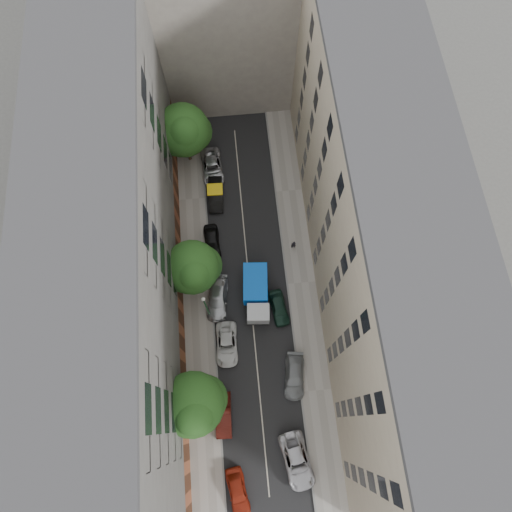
{
  "coord_description": "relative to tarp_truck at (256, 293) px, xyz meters",
  "views": [
    {
      "loc": [
        -0.61,
        -13.46,
        46.26
      ],
      "look_at": [
        0.81,
        1.3,
        6.0
      ],
      "focal_mm": 32.0,
      "sensor_mm": 36.0,
      "label": 1
    }
  ],
  "objects": [
    {
      "name": "car_left_4",
      "position": [
        -4.17,
        6.33,
        -0.81
      ],
      "size": [
        1.84,
        4.19,
        1.41
      ],
      "primitive_type": "imported",
      "rotation": [
        0.0,
        0.0,
        0.04
      ],
      "color": "black",
      "rests_on": "ground"
    },
    {
      "name": "building_left",
      "position": [
        -11.6,
        1.05,
        8.49
      ],
      "size": [
        8.0,
        44.0,
        20.0
      ],
      "primitive_type": "cube",
      "color": "#4E4C49",
      "rests_on": "ground"
    },
    {
      "name": "car_left_3",
      "position": [
        -3.98,
        0.01,
        -0.81
      ],
      "size": [
        2.7,
        5.12,
        1.41
      ],
      "primitive_type": "imported",
      "rotation": [
        0.0,
        0.0,
        -0.15
      ],
      "color": "#B1B2B6",
      "rests_on": "ground"
    },
    {
      "name": "tarp_truck",
      "position": [
        0.0,
        0.0,
        0.0
      ],
      "size": [
        2.81,
        6.12,
        2.75
      ],
      "rotation": [
        0.0,
        0.0,
        -0.09
      ],
      "color": "black",
      "rests_on": "ground"
    },
    {
      "name": "road_surface",
      "position": [
        -0.6,
        1.05,
        -1.5
      ],
      "size": [
        8.0,
        44.0,
        0.02
      ],
      "primitive_type": "cube",
      "color": "black",
      "rests_on": "ground"
    },
    {
      "name": "car_left_2",
      "position": [
        -3.4,
        -4.75,
        -0.88
      ],
      "size": [
        2.28,
        4.65,
        1.27
      ],
      "primitive_type": "imported",
      "rotation": [
        0.0,
        0.0,
        -0.04
      ],
      "color": "silver",
      "rests_on": "ground"
    },
    {
      "name": "car_right_1",
      "position": [
        2.94,
        -8.47,
        -0.85
      ],
      "size": [
        2.5,
        4.79,
        1.32
      ],
      "primitive_type": "imported",
      "rotation": [
        0.0,
        0.0,
        -0.15
      ],
      "color": "slate",
      "rests_on": "ground"
    },
    {
      "name": "ground",
      "position": [
        -0.6,
        1.05,
        -1.51
      ],
      "size": [
        120.0,
        120.0,
        0.0
      ],
      "primitive_type": "plane",
      "color": "#4C4C49",
      "rests_on": "ground"
    },
    {
      "name": "building_endcap",
      "position": [
        -0.6,
        29.05,
        7.49
      ],
      "size": [
        18.0,
        12.0,
        18.0
      ],
      "primitive_type": "cube",
      "color": "gray",
      "rests_on": "ground"
    },
    {
      "name": "lamp_post",
      "position": [
        -4.93,
        -1.52,
        2.67
      ],
      "size": [
        0.36,
        0.36,
        6.56
      ],
      "color": "#175324",
      "rests_on": "sidewalk_left"
    },
    {
      "name": "tree_far",
      "position": [
        -5.99,
        17.22,
        3.99
      ],
      "size": [
        5.89,
        5.71,
        8.35
      ],
      "color": "#382619",
      "rests_on": "sidewalk_left"
    },
    {
      "name": "car_right_2",
      "position": [
        2.2,
        -1.55,
        -0.85
      ],
      "size": [
        2.08,
        4.08,
        1.33
      ],
      "primitive_type": "imported",
      "rotation": [
        0.0,
        0.0,
        0.13
      ],
      "color": "#152F24",
      "rests_on": "ground"
    },
    {
      "name": "sidewalk_left",
      "position": [
        -6.1,
        1.05,
        -1.44
      ],
      "size": [
        3.0,
        44.0,
        0.15
      ],
      "primitive_type": "cube",
      "color": "gray",
      "rests_on": "ground"
    },
    {
      "name": "car_left_5",
      "position": [
        -3.4,
        12.05,
        -0.79
      ],
      "size": [
        1.67,
        4.46,
        1.45
      ],
      "primitive_type": "imported",
      "rotation": [
        0.0,
        0.0,
        -0.03
      ],
      "color": "black",
      "rests_on": "ground"
    },
    {
      "name": "sidewalk_right",
      "position": [
        4.9,
        1.05,
        -1.44
      ],
      "size": [
        3.0,
        44.0,
        0.15
      ],
      "primitive_type": "cube",
      "color": "gray",
      "rests_on": "ground"
    },
    {
      "name": "tree_mid",
      "position": [
        -5.84,
        1.99,
        3.53
      ],
      "size": [
        5.51,
        5.26,
        7.66
      ],
      "color": "#382619",
      "rests_on": "sidewalk_left"
    },
    {
      "name": "tree_near",
      "position": [
        -6.29,
        -10.48,
        4.37
      ],
      "size": [
        5.72,
        5.51,
        8.74
      ],
      "color": "#382619",
      "rests_on": "sidewalk_left"
    },
    {
      "name": "car_left_1",
      "position": [
        -4.2,
        -11.37,
        -0.82
      ],
      "size": [
        1.64,
        4.28,
        1.39
      ],
      "primitive_type": "imported",
      "rotation": [
        0.0,
        0.0,
        -0.04
      ],
      "color": "#4A140E",
      "rests_on": "ground"
    },
    {
      "name": "car_left_6",
      "position": [
        -3.55,
        15.65,
        -0.82
      ],
      "size": [
        2.63,
        5.15,
        1.39
      ],
      "primitive_type": "imported",
      "rotation": [
        0.0,
        0.0,
        0.06
      ],
      "color": "#B6B6BB",
      "rests_on": "ground"
    },
    {
      "name": "car_right_0",
      "position": [
        2.2,
        -15.95,
        -0.8
      ],
      "size": [
        3.22,
        5.49,
        1.44
      ],
      "primitive_type": "imported",
      "rotation": [
        0.0,
        0.0,
        0.17
      ],
      "color": "silver",
      "rests_on": "ground"
    },
    {
      "name": "pedestrian",
      "position": [
        4.52,
        5.11,
        -0.61
      ],
      "size": [
        0.57,
        0.39,
        1.5
      ],
      "primitive_type": "imported",
      "rotation": [
        0.0,
        0.0,
        3.2
      ],
      "color": "black",
      "rests_on": "sidewalk_right"
    },
    {
      "name": "car_left_0",
      "position": [
        -3.4,
        -17.95,
        -0.82
      ],
      "size": [
        2.24,
        4.29,
        1.39
      ],
      "primitive_type": "imported",
      "rotation": [
        0.0,
        0.0,
        0.15
      ],
      "color": "maroon",
      "rests_on": "ground"
    },
    {
      "name": "building_right",
      "position": [
        10.4,
        1.05,
        8.49
      ],
      "size": [
        8.0,
        44.0,
        20.0
      ],
      "primitive_type": "cube",
      "color": "tan",
      "rests_on": "ground"
    }
  ]
}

